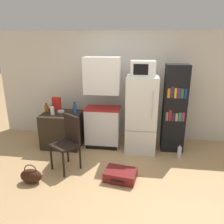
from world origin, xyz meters
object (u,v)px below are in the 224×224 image
Objects in this scene: microwave at (143,68)px; bottle_blue_soda at (75,109)px; suitcase_large_flat at (120,175)px; chair at (69,138)px; cereal_box at (57,104)px; bookshelf at (174,109)px; kitchen_hutch at (103,106)px; bottle_amber_beer at (47,108)px; side_table at (63,129)px; handbag at (31,176)px; bottle_milk_white at (52,111)px; refrigerator at (141,114)px; water_bottle_front at (179,152)px; bowl at (61,111)px.

bottle_blue_soda is (-1.40, -0.04, -0.87)m from microwave.
chair is at bearing 173.33° from suitcase_large_flat.
cereal_box is 1.27m from chair.
bookshelf is 2.56m from cereal_box.
bottle_amber_beer is at bearing -176.71° from kitchen_hutch.
side_table is 1.75× the size of microwave.
microwave reaches higher than bottle_amber_beer.
handbag is (-0.05, -1.41, -0.25)m from side_table.
kitchen_hutch is 6.47× the size of cereal_box.
bottle_milk_white is 0.26m from bottle_amber_beer.
bookshelf is (0.67, 0.12, 0.11)m from refrigerator.
side_table is 1.82m from suitcase_large_flat.
side_table is at bearing -176.50° from bookshelf.
side_table is at bearing -179.11° from refrigerator.
chair is (0.44, -0.86, 0.21)m from side_table.
microwave is at bearing 0.84° from side_table.
kitchen_hutch reaches higher than refrigerator.
microwave is (-0.00, -0.00, 0.94)m from refrigerator.
handbag is at bearing -140.72° from microwave.
bottle_amber_beer is 0.25m from cereal_box.
kitchen_hutch reaches higher than bottle_blue_soda.
bottle_amber_beer is 0.71× the size of water_bottle_front.
cereal_box is 1.80m from handbag.
side_table is 2.45m from bookshelf.
chair is 2.21m from water_bottle_front.
handbag is at bearing -155.00° from water_bottle_front.
suitcase_large_flat is at bearing -32.96° from bottle_milk_white.
microwave is 2.24m from bottle_amber_beer.
bottle_blue_soda is at bearing -178.29° from microwave.
cereal_box reaches higher than water_bottle_front.
bottle_milk_white reaches higher than bowl.
bottle_blue_soda reaches higher than bottle_milk_white.
bottle_milk_white is at bearing -175.17° from microwave.
kitchen_hutch is 1.07× the size of bookshelf.
bottle_blue_soda is (0.31, -0.02, 0.49)m from side_table.
chair is at bearing -152.58° from bookshelf.
chair reaches higher than suitcase_large_flat.
kitchen_hutch is 1.95m from handbag.
bottle_amber_beer reaches higher than handbag.
suitcase_large_flat is (1.40, -1.13, -0.29)m from side_table.
cereal_box is at bearing 174.61° from refrigerator.
suitcase_large_flat is (0.96, -0.27, -0.50)m from chair.
bottle_amber_beer is at bearing 139.97° from bottle_milk_white.
refrigerator is at bearing 39.30° from handbag.
bottle_amber_beer is 0.56× the size of handbag.
bookshelf is at bearing 108.07° from water_bottle_front.
kitchen_hutch is 5.39× the size of handbag.
bottle_amber_beer is (-2.06, 0.01, 0.04)m from refrigerator.
microwave reaches higher than bottle_blue_soda.
bottle_blue_soda reaches higher than bottle_amber_beer.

